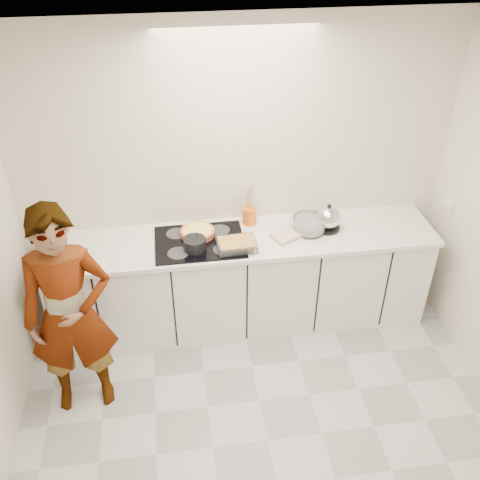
{
  "coord_description": "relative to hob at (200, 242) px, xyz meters",
  "views": [
    {
      "loc": [
        -0.54,
        -2.31,
        3.39
      ],
      "look_at": [
        -0.05,
        1.05,
        1.05
      ],
      "focal_mm": 40.0,
      "sensor_mm": 36.0,
      "label": 1
    }
  ],
  "objects": [
    {
      "name": "baking_dish",
      "position": [
        0.28,
        -0.13,
        0.04
      ],
      "size": [
        0.32,
        0.24,
        0.06
      ],
      "color": "silver",
      "rests_on": "hob"
    },
    {
      "name": "ceiling",
      "position": [
        0.35,
        -1.26,
        1.68
      ],
      "size": [
        3.6,
        3.2,
        0.0
      ],
      "primitive_type": "cube",
      "color": "white",
      "rests_on": "wall_back"
    },
    {
      "name": "tea_towel",
      "position": [
        0.72,
        -0.03,
        0.01
      ],
      "size": [
        0.29,
        0.27,
        0.04
      ],
      "primitive_type": "cube",
      "rotation": [
        0.0,
        0.0,
        0.48
      ],
      "color": "white",
      "rests_on": "countertop"
    },
    {
      "name": "mixing_bowl",
      "position": [
        0.92,
        0.05,
        0.05
      ],
      "size": [
        0.31,
        0.31,
        0.13
      ],
      "color": "silver",
      "rests_on": "countertop"
    },
    {
      "name": "utensil_crock",
      "position": [
        0.45,
        0.23,
        0.07
      ],
      "size": [
        0.15,
        0.15,
        0.15
      ],
      "primitive_type": "cylinder",
      "rotation": [
        0.0,
        0.0,
        -0.3
      ],
      "color": "orange",
      "rests_on": "countertop"
    },
    {
      "name": "hob",
      "position": [
        0.0,
        0.0,
        0.0
      ],
      "size": [
        0.72,
        0.54,
        0.01
      ],
      "primitive_type": "cube",
      "color": "black",
      "rests_on": "countertop"
    },
    {
      "name": "wall_back",
      "position": [
        0.35,
        0.34,
        0.38
      ],
      "size": [
        3.6,
        0.0,
        2.6
      ],
      "primitive_type": "cube",
      "color": "silver",
      "rests_on": "ground"
    },
    {
      "name": "base_cabinets",
      "position": [
        0.35,
        0.02,
        -0.48
      ],
      "size": [
        3.2,
        0.58,
        0.87
      ],
      "primitive_type": "cube",
      "color": "white",
      "rests_on": "floor"
    },
    {
      "name": "tart_dish",
      "position": [
        -0.01,
        0.1,
        0.03
      ],
      "size": [
        0.37,
        0.37,
        0.05
      ],
      "color": "#BF542B",
      "rests_on": "hob"
    },
    {
      "name": "saucepan",
      "position": [
        -0.04,
        -0.1,
        0.06
      ],
      "size": [
        0.18,
        0.18,
        0.17
      ],
      "color": "black",
      "rests_on": "hob"
    },
    {
      "name": "countertop",
      "position": [
        0.35,
        0.02,
        -0.03
      ],
      "size": [
        3.24,
        0.64,
        0.04
      ],
      "primitive_type": "cube",
      "color": "white",
      "rests_on": "base_cabinets"
    },
    {
      "name": "cook",
      "position": [
        -0.96,
        -0.67,
        -0.06
      ],
      "size": [
        0.66,
        0.46,
        1.71
      ],
      "primitive_type": "imported",
      "rotation": [
        0.0,
        0.0,
        0.09
      ],
      "color": "white",
      "rests_on": "floor"
    },
    {
      "name": "kettle",
      "position": [
        1.08,
        0.05,
        0.1
      ],
      "size": [
        0.26,
        0.26,
        0.24
      ],
      "color": "black",
      "rests_on": "countertop"
    },
    {
      "name": "floor",
      "position": [
        0.35,
        -1.26,
        -0.92
      ],
      "size": [
        3.6,
        3.2,
        0.0
      ],
      "primitive_type": "cube",
      "color": "silver",
      "rests_on": "ground"
    }
  ]
}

